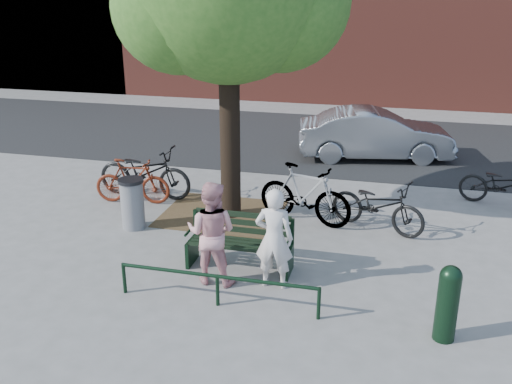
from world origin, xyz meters
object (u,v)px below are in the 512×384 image
(person_right, at_px, (212,233))
(bicycle_c, at_px, (378,205))
(bollard, at_px, (448,301))
(parked_car, at_px, (375,134))
(litter_bin, at_px, (132,203))
(park_bench, at_px, (241,240))
(person_left, at_px, (274,239))

(person_right, xyz_separation_m, bicycle_c, (2.44, 2.70, -0.33))
(bollard, xyz_separation_m, parked_car, (-1.39, 8.31, 0.09))
(bollard, bearing_deg, litter_bin, 157.08)
(park_bench, relative_size, litter_bin, 1.74)
(litter_bin, relative_size, bicycle_c, 0.52)
(person_left, bearing_deg, bicycle_c, -120.52)
(person_left, xyz_separation_m, bicycle_c, (1.45, 2.63, -0.31))
(park_bench, relative_size, bollard, 1.60)
(person_right, relative_size, parked_car, 0.41)
(parked_car, bearing_deg, litter_bin, 132.75)
(person_left, bearing_deg, litter_bin, -27.96)
(bollard, relative_size, litter_bin, 1.09)
(person_right, bearing_deg, person_left, -173.66)
(person_right, height_order, litter_bin, person_right)
(litter_bin, xyz_separation_m, parked_car, (4.28, 5.91, 0.16))
(bicycle_c, distance_m, parked_car, 4.86)
(person_right, relative_size, bicycle_c, 0.88)
(person_left, bearing_deg, parked_car, -100.22)
(bicycle_c, relative_size, parked_car, 0.47)
(bollard, distance_m, parked_car, 8.42)
(park_bench, bearing_deg, person_left, -36.84)
(bollard, relative_size, bicycle_c, 0.57)
(bollard, relative_size, parked_car, 0.27)
(person_right, height_order, bicycle_c, person_right)
(person_left, distance_m, litter_bin, 3.52)
(bollard, bearing_deg, person_right, 167.76)
(park_bench, bearing_deg, parked_car, 75.41)
(person_left, height_order, bicycle_c, person_left)
(park_bench, height_order, bollard, bollard)
(bicycle_c, bearing_deg, bollard, -140.51)
(person_left, xyz_separation_m, litter_bin, (-3.14, 1.56, -0.31))
(litter_bin, height_order, bicycle_c, bicycle_c)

